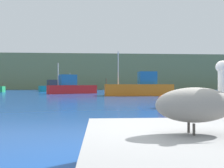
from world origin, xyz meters
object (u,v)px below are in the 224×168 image
fishing_boat_teal (58,87)px  fishing_boat_red (71,87)px  mooring_buoy (164,101)px  fishing_boat_orange (139,88)px  pelican (197,104)px

fishing_boat_teal → fishing_boat_red: (3.94, -11.14, 0.15)m
fishing_boat_teal → mooring_buoy: 33.38m
fishing_boat_orange → fishing_boat_red: size_ratio=1.10×
fishing_boat_teal → fishing_boat_red: fishing_boat_red is taller
fishing_boat_red → mooring_buoy: bearing=84.9°
mooring_buoy → fishing_boat_teal: bearing=110.0°
pelican → mooring_buoy: pelican is taller
fishing_boat_teal → fishing_boat_red: bearing=-93.9°
pelican → fishing_boat_red: 29.89m
pelican → fishing_boat_orange: bearing=79.7°
fishing_boat_red → mooring_buoy: 21.57m
pelican → fishing_boat_red: size_ratio=0.18×
fishing_boat_orange → fishing_boat_red: 10.82m
fishing_boat_teal → pelican: bearing=-100.9°
pelican → fishing_boat_teal: 41.59m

